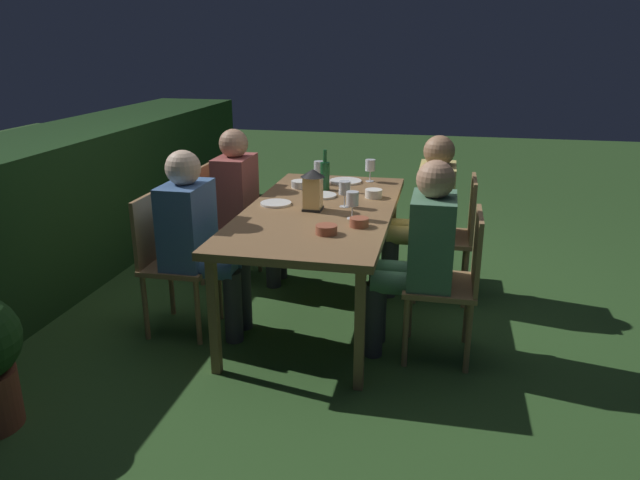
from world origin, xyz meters
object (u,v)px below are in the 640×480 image
at_px(green_bottle_on_table, 325,175).
at_px(bowl_olives, 359,222).
at_px(person_in_green, 420,250).
at_px(plate_b, 346,181).
at_px(chair_side_left_a, 453,278).
at_px(person_in_mustard, 426,209).
at_px(plate_c, 276,203).
at_px(wine_glass_c, 352,200).
at_px(wine_glass_d, 370,166).
at_px(bowl_bread, 374,193).
at_px(wine_glass_b, 345,189).
at_px(person_in_rust, 244,199).
at_px(plate_a, 321,195).
at_px(bowl_salad, 326,229).
at_px(chair_side_right_b, 220,217).
at_px(person_in_blue, 198,235).
at_px(lantern_centerpiece, 313,187).
at_px(dining_table, 320,216).
at_px(chair_side_right_a, 170,256).
at_px(wine_glass_a, 319,168).

distance_m(green_bottle_on_table, bowl_olives, 0.91).
bearing_deg(person_in_green, plate_b, 27.61).
bearing_deg(chair_side_left_a, person_in_mustard, 12.67).
distance_m(plate_c, bowl_olives, 0.71).
bearing_deg(wine_glass_c, wine_glass_d, 1.26).
distance_m(person_in_mustard, bowl_bread, 0.39).
relative_size(person_in_mustard, wine_glass_b, 6.80).
distance_m(person_in_rust, plate_a, 0.63).
distance_m(person_in_rust, bowl_salad, 1.25).
distance_m(wine_glass_b, bowl_olives, 0.44).
relative_size(person_in_green, bowl_salad, 9.38).
distance_m(chair_side_right_b, person_in_green, 1.76).
distance_m(wine_glass_c, bowl_salad, 0.35).
xyz_separation_m(chair_side_right_b, person_in_mustard, (-0.00, -1.52, 0.15)).
xyz_separation_m(person_in_rust, chair_side_left_a, (-0.87, -1.52, -0.15)).
bearing_deg(bowl_salad, person_in_blue, 84.13).
height_order(person_in_green, green_bottle_on_table, person_in_green).
distance_m(chair_side_right_b, lantern_centerpiece, 1.03).
bearing_deg(person_in_blue, wine_glass_c, -75.12).
height_order(dining_table, wine_glass_d, wine_glass_d).
xyz_separation_m(dining_table, person_in_rust, (0.43, 0.66, -0.04)).
xyz_separation_m(person_in_mustard, lantern_centerpiece, (-0.49, 0.70, 0.23)).
bearing_deg(plate_a, plate_b, -11.14).
bearing_deg(chair_side_left_a, chair_side_right_a, 90.00).
height_order(lantern_centerpiece, wine_glass_b, lantern_centerpiece).
height_order(person_in_rust, chair_side_left_a, person_in_rust).
height_order(chair_side_right_b, person_in_blue, person_in_blue).
height_order(chair_side_right_b, wine_glass_a, wine_glass_a).
distance_m(bowl_bread, bowl_salad, 0.87).
height_order(chair_side_left_a, bowl_bread, chair_side_left_a).
bearing_deg(person_in_rust, person_in_green, -123.28).
distance_m(person_in_rust, bowl_olives, 1.25).
relative_size(chair_side_right_b, bowl_bread, 7.34).
xyz_separation_m(person_in_mustard, bowl_salad, (-0.95, 0.52, 0.11)).
bearing_deg(chair_side_right_a, bowl_salad, -94.73).
relative_size(person_in_mustard, green_bottle_on_table, 3.96).
distance_m(lantern_centerpiece, bowl_salad, 0.51).
xyz_separation_m(person_in_mustard, bowl_bread, (-0.10, 0.36, 0.12)).
bearing_deg(person_in_mustard, plate_c, 113.01).
height_order(green_bottle_on_table, wine_glass_d, green_bottle_on_table).
distance_m(lantern_centerpiece, green_bottle_on_table, 0.54).
bearing_deg(chair_side_left_a, plate_c, 68.36).
bearing_deg(lantern_centerpiece, chair_side_left_a, -113.23).
height_order(dining_table, bowl_olives, bowl_olives).
xyz_separation_m(person_in_green, wine_glass_a, (1.11, 0.81, 0.20)).
height_order(person_in_mustard, plate_a, person_in_mustard).
xyz_separation_m(wine_glass_c, plate_c, (0.22, 0.54, -0.11)).
distance_m(wine_glass_b, plate_b, 0.71).
height_order(plate_c, bowl_olives, bowl_olives).
xyz_separation_m(wine_glass_a, wine_glass_c, (-0.87, -0.39, 0.00)).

